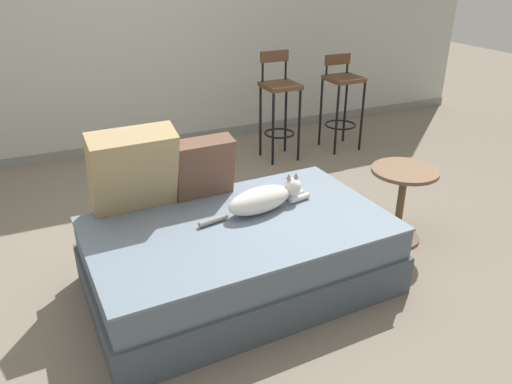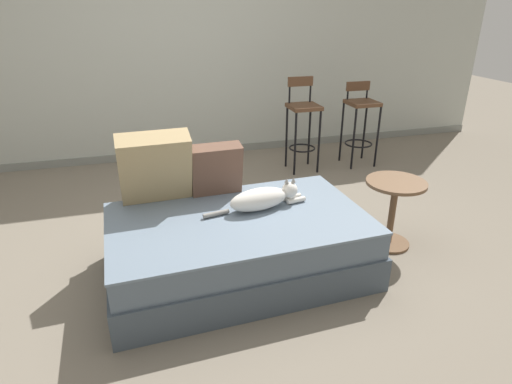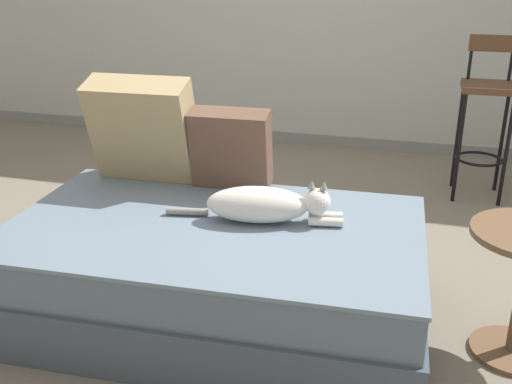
% 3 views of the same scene
% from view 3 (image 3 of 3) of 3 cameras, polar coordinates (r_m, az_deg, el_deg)
% --- Properties ---
extents(ground_plane, '(16.00, 16.00, 0.00)m').
position_cam_3_polar(ground_plane, '(2.99, -1.23, -7.47)').
color(ground_plane, slate).
rests_on(ground_plane, ground).
extents(wall_baseboard_trim, '(8.00, 0.02, 0.09)m').
position_cam_3_polar(wall_baseboard_trim, '(4.96, 6.13, 4.97)').
color(wall_baseboard_trim, gray).
rests_on(wall_baseboard_trim, ground).
extents(couch, '(1.76, 1.11, 0.43)m').
position_cam_3_polar(couch, '(2.56, -3.88, -7.37)').
color(couch, '#44505B').
rests_on(couch, ground).
extents(throw_pillow_corner, '(0.50, 0.33, 0.51)m').
position_cam_3_polar(throw_pillow_corner, '(2.90, -10.66, 5.89)').
color(throw_pillow_corner, tan).
rests_on(throw_pillow_corner, couch).
extents(throw_pillow_middle, '(0.37, 0.21, 0.38)m').
position_cam_3_polar(throw_pillow_middle, '(2.78, -2.42, 4.15)').
color(throw_pillow_middle, brown).
rests_on(throw_pillow_middle, couch).
extents(cat, '(0.74, 0.24, 0.19)m').
position_cam_3_polar(cat, '(2.45, 0.86, -1.21)').
color(cat, white).
rests_on(cat, couch).
extents(bar_stool_near_window, '(0.32, 0.32, 1.00)m').
position_cam_3_polar(bar_stool_near_window, '(4.00, 21.06, 7.57)').
color(bar_stool_near_window, black).
rests_on(bar_stool_near_window, ground).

